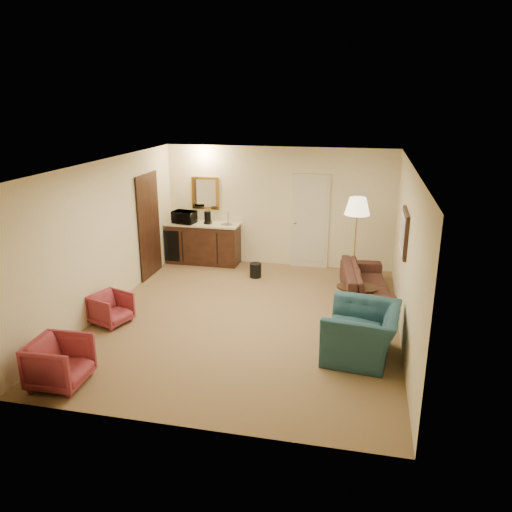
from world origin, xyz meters
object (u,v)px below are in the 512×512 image
at_px(coffee_table, 357,298).
at_px(floor_lamp, 355,243).
at_px(coffee_maker, 208,218).
at_px(wetbar_cabinet, 203,243).
at_px(teal_armchair, 362,324).
at_px(rose_chair_near, 111,307).
at_px(rose_chair_far, 59,360).
at_px(microwave, 184,216).
at_px(sofa, 366,279).
at_px(waste_bin, 256,270).

xyz_separation_m(coffee_table, floor_lamp, (-0.10, 1.05, 0.70)).
distance_m(floor_lamp, coffee_maker, 3.33).
xyz_separation_m(wetbar_cabinet, coffee_table, (3.45, -1.90, -0.25)).
xyz_separation_m(wetbar_cabinet, teal_armchair, (3.55, -3.62, 0.04)).
height_order(rose_chair_near, rose_chair_far, rose_chair_far).
relative_size(wetbar_cabinet, microwave, 3.32).
relative_size(floor_lamp, coffee_maker, 6.43).
xyz_separation_m(sofa, microwave, (-4.00, 1.34, 0.68)).
bearing_deg(rose_chair_far, coffee_maker, -5.94).
bearing_deg(sofa, microwave, 64.72).
relative_size(floor_lamp, waste_bin, 6.02).
bearing_deg(sofa, rose_chair_far, 127.86).
bearing_deg(sofa, floor_lamp, 16.96).
relative_size(waste_bin, microwave, 0.61).
height_order(sofa, coffee_table, sofa).
xyz_separation_m(wetbar_cabinet, rose_chair_far, (-0.25, -5.22, -0.11)).
bearing_deg(rose_chair_far, floor_lamp, -41.31).
relative_size(rose_chair_near, floor_lamp, 0.32).
bearing_deg(teal_armchair, waste_bin, -136.32).
bearing_deg(wetbar_cabinet, sofa, -21.53).
height_order(floor_lamp, microwave, floor_lamp).
bearing_deg(wetbar_cabinet, floor_lamp, -14.24).
relative_size(wetbar_cabinet, rose_chair_near, 2.85).
xyz_separation_m(waste_bin, coffee_maker, (-1.23, 0.66, 0.91)).
height_order(coffee_table, coffee_maker, coffee_maker).
height_order(wetbar_cabinet, coffee_maker, coffee_maker).
bearing_deg(waste_bin, coffee_maker, 151.60).
distance_m(rose_chair_near, coffee_maker, 3.50).
bearing_deg(teal_armchair, microwave, -125.09).
bearing_deg(rose_chair_near, microwave, 16.68).
relative_size(coffee_table, coffee_maker, 2.59).
height_order(teal_armchair, rose_chair_far, teal_armchair).
xyz_separation_m(rose_chair_near, coffee_maker, (0.62, 3.35, 0.77)).
bearing_deg(rose_chair_far, teal_armchair, -69.02).
bearing_deg(coffee_table, rose_chair_far, -138.14).
xyz_separation_m(wetbar_cabinet, rose_chair_near, (-0.50, -3.38, -0.17)).
relative_size(wetbar_cabinet, sofa, 0.79).
xyz_separation_m(teal_armchair, floor_lamp, (-0.20, 2.77, 0.40)).
bearing_deg(floor_lamp, teal_armchair, -85.87).
bearing_deg(coffee_table, waste_bin, 150.05).
bearing_deg(rose_chair_near, waste_bin, -16.15).
distance_m(wetbar_cabinet, teal_armchair, 5.07).
distance_m(rose_chair_near, floor_lamp, 4.65).
relative_size(rose_chair_near, waste_bin, 1.92).
relative_size(coffee_table, waste_bin, 2.43).
height_order(wetbar_cabinet, floor_lamp, floor_lamp).
xyz_separation_m(teal_armchair, coffee_table, (-0.10, 1.72, -0.29)).
bearing_deg(floor_lamp, coffee_table, -84.56).
height_order(rose_chair_near, waste_bin, rose_chair_near).
distance_m(rose_chair_near, microwave, 3.40).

